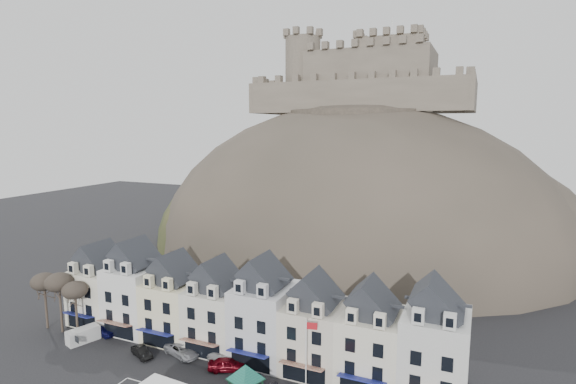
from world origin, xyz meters
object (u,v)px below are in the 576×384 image
object	(u,v)px
white_van	(83,335)
car_white	(222,359)
car_maroon	(227,364)
car_charcoal	(260,382)
flagpole	(307,353)
car_navy	(102,330)
bus_shelter	(246,372)
car_black	(142,352)
car_silver	(182,350)

from	to	relation	value
white_van	car_white	xyz separation A→B (m)	(20.36, 2.50, -0.24)
car_maroon	car_charcoal	size ratio (longest dim) A/B	1.19
flagpole	car_maroon	size ratio (longest dim) A/B	1.91
car_navy	car_charcoal	bearing A→B (deg)	-93.65
bus_shelter	car_black	size ratio (longest dim) A/B	1.53
car_black	car_charcoal	world-z (taller)	car_charcoal
car_charcoal	bus_shelter	bearing A→B (deg)	169.14
car_navy	car_white	xyz separation A→B (m)	(19.50, 0.00, -0.03)
bus_shelter	car_navy	world-z (taller)	bus_shelter
car_navy	car_black	world-z (taller)	car_navy
car_navy	car_white	bearing A→B (deg)	-88.16
flagpole	car_navy	bearing A→B (deg)	176.39
car_white	white_van	bearing A→B (deg)	117.63
white_van	car_charcoal	world-z (taller)	white_van
bus_shelter	car_charcoal	distance (m)	3.46
car_silver	car_charcoal	bearing A→B (deg)	-83.53
car_white	car_charcoal	bearing A→B (deg)	-90.41
flagpole	car_white	bearing A→B (deg)	170.50
flagpole	car_maroon	xyz separation A→B (m)	(-10.54, 1.01, -4.20)
bus_shelter	car_silver	distance (m)	13.02
flagpole	white_van	xyz separation A→B (m)	(-32.20, -0.52, -4.04)
car_black	car_white	world-z (taller)	car_white
white_van	car_silver	size ratio (longest dim) A/B	0.86
car_black	car_white	size ratio (longest dim) A/B	0.78
car_navy	car_charcoal	distance (m)	26.12
car_maroon	car_charcoal	distance (m)	5.42
car_maroon	car_white	bearing A→B (deg)	30.15
white_van	car_navy	distance (m)	2.65
car_charcoal	car_navy	bearing A→B (deg)	84.65
car_silver	white_van	bearing A→B (deg)	116.52
white_van	car_silver	world-z (taller)	white_van
car_black	car_charcoal	distance (m)	16.80
car_maroon	car_black	bearing A→B (deg)	74.42
car_charcoal	car_black	bearing A→B (deg)	90.14
car_silver	car_white	xyz separation A→B (m)	(5.86, 0.14, -0.03)
bus_shelter	car_navy	distance (m)	26.10
white_van	car_navy	bearing A→B (deg)	89.89
car_black	car_maroon	world-z (taller)	car_maroon
white_van	car_maroon	world-z (taller)	white_van
car_maroon	bus_shelter	bearing A→B (deg)	-153.31
flagpole	car_white	xyz separation A→B (m)	(-11.83, 1.98, -4.28)
car_black	car_silver	bearing A→B (deg)	-38.77
bus_shelter	flagpole	bearing A→B (deg)	48.01
car_black	car_maroon	bearing A→B (deg)	-59.20
car_navy	car_silver	distance (m)	13.65
flagpole	car_charcoal	size ratio (longest dim) A/B	2.26
car_black	car_white	distance (m)	10.60
car_silver	car_white	world-z (taller)	car_silver
car_navy	car_black	xyz separation A→B (m)	(9.20, -2.50, -0.11)
white_van	car_black	bearing A→B (deg)	18.85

